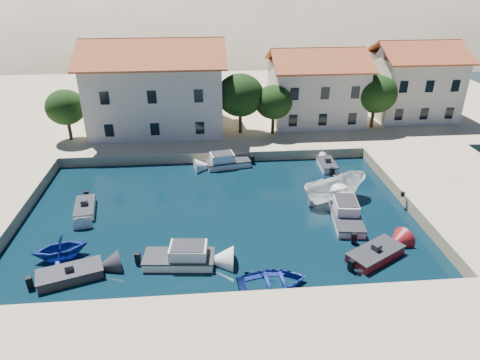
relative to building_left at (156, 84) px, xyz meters
name	(u,v)px	position (x,y,z in m)	size (l,w,h in m)	color
ground	(226,305)	(6.00, -28.00, -5.94)	(400.00, 400.00, 0.00)	black
quay_east	(470,198)	(26.50, -18.00, -5.44)	(11.00, 20.00, 1.00)	#CFB78D
quay_north	(225,104)	(8.00, 10.00, -5.44)	(80.00, 36.00, 1.00)	#CFB78D
hills	(267,98)	(26.64, 95.62, -29.34)	(254.00, 176.00, 99.00)	gray
building_left	(156,84)	(0.00, 0.00, 0.00)	(14.70, 9.45, 9.70)	silver
building_mid	(316,85)	(18.00, 1.00, -0.71)	(10.50, 8.40, 8.30)	silver
building_right	(413,78)	(30.00, 2.00, -0.46)	(9.45, 8.40, 8.80)	silver
trees	(255,98)	(10.51, -2.54, -1.10)	(37.30, 5.30, 6.45)	#382314
bollards	(266,247)	(8.80, -24.13, -4.79)	(29.36, 9.56, 0.30)	black
motorboat_grey_sw	(70,274)	(-3.57, -24.75, -5.64)	(4.27, 2.89, 1.25)	#2D2C31
cabin_cruiser_south	(179,257)	(3.14, -23.85, -5.46)	(4.75, 2.37, 1.60)	white
rowboat_south	(272,285)	(8.89, -26.49, -5.94)	(3.08, 4.31, 0.89)	navy
motorboat_red_se	(375,254)	(16.17, -24.33, -5.64)	(4.41, 3.61, 1.25)	maroon
cabin_cruiser_east	(347,215)	(15.64, -19.69, -5.46)	(2.64, 5.19, 1.60)	white
boat_east	(333,200)	(15.58, -16.45, -5.94)	(2.20, 5.84, 2.26)	white
motorboat_white_ne	(327,165)	(16.75, -10.16, -5.64)	(1.47, 3.06, 1.25)	white
rowboat_west	(62,257)	(-4.76, -22.51, -5.94)	(3.00, 3.48, 1.83)	navy
motorboat_white_west	(85,208)	(-4.57, -16.55, -5.64)	(2.01, 3.56, 1.25)	white
cabin_cruiser_north	(228,162)	(7.24, -9.00, -5.46)	(4.46, 2.54, 1.60)	white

